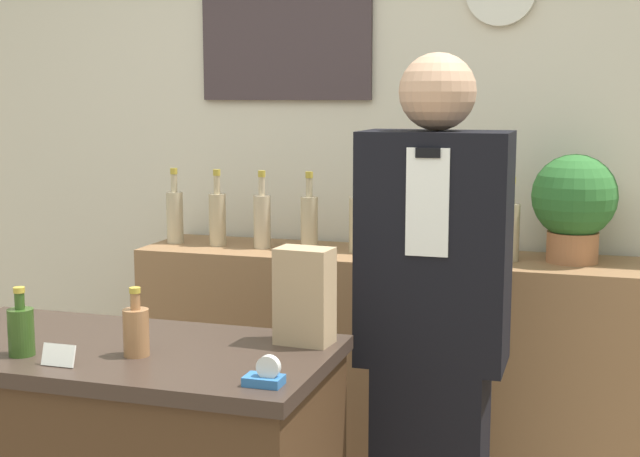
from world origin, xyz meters
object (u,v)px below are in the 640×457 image
(shopkeeper, at_px, (433,343))
(paper_bag, at_px, (305,296))
(potted_plant, at_px, (574,202))
(tape_dispenser, at_px, (265,376))

(shopkeeper, height_order, paper_bag, shopkeeper)
(potted_plant, xyz_separation_m, tape_dispenser, (-0.65, -1.45, -0.27))
(paper_bag, height_order, tape_dispenser, paper_bag)
(paper_bag, xyz_separation_m, tape_dispenser, (0.02, -0.37, -0.11))
(paper_bag, bearing_deg, shopkeeper, 51.23)
(shopkeeper, distance_m, potted_plant, 0.89)
(potted_plant, distance_m, paper_bag, 1.28)
(shopkeeper, relative_size, potted_plant, 4.39)
(shopkeeper, distance_m, paper_bag, 0.51)
(shopkeeper, bearing_deg, tape_dispenser, -110.07)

